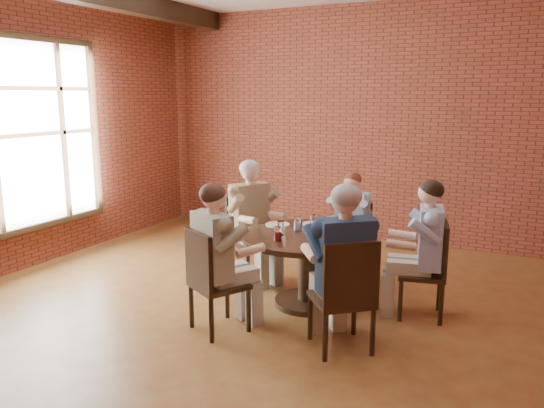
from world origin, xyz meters
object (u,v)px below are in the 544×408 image
at_px(chair_a, 431,266).
at_px(smartphone, 341,244).
at_px(chair_b, 352,237).
at_px(chair_d, 210,278).
at_px(dining_table, 308,255).
at_px(diner_d, 219,258).
at_px(diner_b, 350,226).
at_px(diner_c, 253,221).
at_px(diner_e, 342,268).
at_px(chair_c, 248,234).
at_px(chair_e, 346,293).
at_px(diner_a, 423,250).

height_order(chair_a, smartphone, chair_a).
height_order(chair_b, chair_d, chair_d).
bearing_deg(dining_table, chair_b, 82.51).
bearing_deg(chair_b, dining_table, -90.00).
xyz_separation_m(dining_table, chair_a, (1.18, 0.24, -0.02)).
relative_size(chair_b, diner_d, 0.65).
xyz_separation_m(diner_b, diner_c, (-1.01, -0.50, 0.07)).
distance_m(diner_b, diner_e, 1.78).
distance_m(diner_c, diner_d, 1.42).
distance_m(dining_table, chair_a, 1.20).
bearing_deg(chair_d, chair_a, -115.80).
bearing_deg(diner_d, chair_c, -42.81).
xyz_separation_m(diner_c, smartphone, (1.31, -0.68, 0.06)).
xyz_separation_m(chair_d, smartphone, (0.96, 0.77, 0.24)).
height_order(dining_table, chair_a, chair_a).
bearing_deg(diner_d, chair_e, -147.43).
xyz_separation_m(dining_table, chair_d, (-0.54, -0.98, -0.01)).
relative_size(chair_e, diner_e, 0.69).
xyz_separation_m(diner_b, diner_e, (0.49, -1.71, 0.08)).
distance_m(chair_d, chair_e, 1.22).
height_order(chair_a, diner_c, diner_c).
relative_size(dining_table, diner_d, 0.98).
xyz_separation_m(chair_a, diner_e, (-0.57, -0.99, 0.20)).
distance_m(diner_a, chair_c, 2.09).
bearing_deg(chair_c, diner_b, -39.66).
xyz_separation_m(diner_d, diner_e, (1.11, 0.16, 0.03)).
distance_m(diner_c, smartphone, 1.47).
bearing_deg(dining_table, diner_d, -118.68).
relative_size(chair_b, diner_b, 0.71).
distance_m(dining_table, chair_d, 1.12).
height_order(diner_b, diner_d, diner_d).
xyz_separation_m(dining_table, chair_e, (0.67, -0.82, 0.00)).
height_order(chair_a, diner_b, diner_b).
bearing_deg(diner_b, chair_d, -101.35).
distance_m(diner_c, diner_e, 1.93).
xyz_separation_m(dining_table, diner_e, (0.61, -0.75, 0.18)).
bearing_deg(diner_a, chair_e, -33.42).
relative_size(diner_b, diner_e, 0.88).
xyz_separation_m(dining_table, diner_d, (-0.49, -0.90, 0.15)).
bearing_deg(diner_c, diner_d, -136.32).
bearing_deg(diner_d, dining_table, -90.00).
bearing_deg(diner_a, diner_d, -66.22).
distance_m(chair_b, chair_d, 2.13).
bearing_deg(diner_c, chair_e, -101.83).
bearing_deg(chair_a, dining_table, -90.00).
height_order(dining_table, diner_a, diner_a).
height_order(diner_b, chair_d, diner_b).
relative_size(chair_b, diner_c, 0.64).
distance_m(chair_a, diner_c, 2.08).
xyz_separation_m(diner_b, chair_e, (0.55, -1.79, -0.10)).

